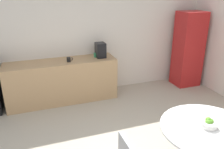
% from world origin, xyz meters
% --- Properties ---
extents(wall_back, '(6.00, 0.10, 2.60)m').
position_xyz_m(wall_back, '(0.00, 3.00, 1.30)').
color(wall_back, silver).
rests_on(wall_back, ground_plane).
extents(counter_block, '(2.30, 0.60, 0.90)m').
position_xyz_m(counter_block, '(-0.52, 2.65, 0.45)').
color(counter_block, tan).
rests_on(counter_block, ground_plane).
extents(locker_cabinet, '(0.60, 0.50, 1.81)m').
position_xyz_m(locker_cabinet, '(2.55, 2.55, 0.91)').
color(locker_cabinet, '#B21E1E').
rests_on(locker_cabinet, ground_plane).
extents(round_table, '(1.20, 1.20, 0.74)m').
position_xyz_m(round_table, '(0.90, -0.14, 0.62)').
color(round_table, silver).
rests_on(round_table, ground_plane).
extents(fruit_bowl, '(0.21, 0.21, 0.13)m').
position_xyz_m(fruit_bowl, '(0.90, -0.12, 0.79)').
color(fruit_bowl, silver).
rests_on(fruit_bowl, round_table).
extents(mug_white, '(0.13, 0.08, 0.09)m').
position_xyz_m(mug_white, '(-0.36, 2.56, 0.95)').
color(mug_white, black).
rests_on(mug_white, counter_block).
extents(mug_green, '(0.13, 0.08, 0.09)m').
position_xyz_m(mug_green, '(0.25, 2.70, 0.95)').
color(mug_green, '#338C59').
rests_on(mug_green, counter_block).
extents(coffee_maker, '(0.20, 0.24, 0.32)m').
position_xyz_m(coffee_maker, '(0.34, 2.65, 1.06)').
color(coffee_maker, black).
rests_on(coffee_maker, counter_block).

